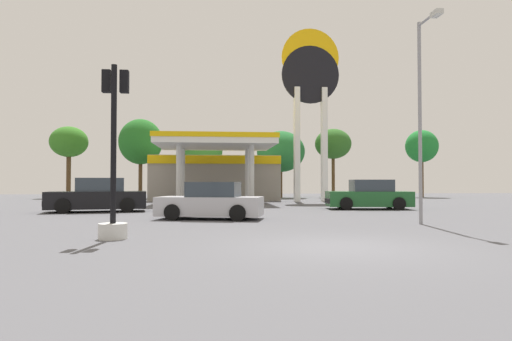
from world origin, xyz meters
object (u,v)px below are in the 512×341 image
Objects in this scene: traffic_signal_1 at (114,180)px; tree_0 at (69,142)px; station_pole_sign at (310,91)px; tree_4 at (333,144)px; corner_streetlamp at (423,101)px; car_2 at (211,202)px; tree_2 at (203,151)px; tree_1 at (141,142)px; car_0 at (369,196)px; tree_5 at (422,146)px; car_1 at (98,196)px; tree_3 at (281,152)px.

tree_0 reaches higher than traffic_signal_1.
station_pole_sign is at bearing 65.09° from traffic_signal_1.
traffic_signal_1 is 33.17m from tree_4.
corner_streetlamp is (9.42, 2.77, 2.66)m from traffic_signal_1.
car_2 is 24.28m from tree_2.
station_pole_sign is 1.82× the size of tree_1.
car_0 is 20.79m from tree_2.
station_pole_sign is at bearing 89.45° from corner_streetlamp.
tree_5 is at bearing 49.69° from car_2.
tree_5 is at bearing 36.38° from car_1.
car_1 is (-13.64, -0.81, 0.03)m from car_0.
traffic_signal_1 is 0.68× the size of tree_5.
tree_1 is at bearing -178.63° from tree_3.
tree_0 is 0.95× the size of corner_streetlamp.
station_pole_sign is 2.08× the size of tree_3.
tree_4 is (17.76, 1.20, 0.05)m from tree_1.
station_pole_sign is 2.67× the size of car_1.
car_0 is 1.06× the size of car_2.
car_1 is 18.71m from tree_1.
tree_0 is 1.07× the size of tree_2.
car_1 is at bearing 148.03° from corner_streetlamp.
car_0 is 0.66× the size of corner_streetlamp.
car_2 is at bearing -88.10° from tree_2.
tree_1 is at bearing 117.20° from corner_streetlamp.
corner_streetlamp is at bearing -88.37° from tree_3.
tree_0 is at bearing 166.27° from tree_1.
car_2 is (-8.24, -5.61, -0.06)m from car_0.
car_2 is 0.69× the size of tree_3.
corner_streetlamp is (-12.83, -26.37, -0.70)m from tree_5.
tree_1 is 26.17m from tree_5.
tree_4 reaches higher than tree_3.
tree_4 is at bearing 64.67° from car_2.
station_pole_sign is 1.96× the size of tree_4.
station_pole_sign reaches higher than corner_streetlamp.
traffic_signal_1 is (3.02, -10.53, 0.72)m from car_1.
car_0 is at bearing -123.14° from tree_5.
tree_3 is 5.30m from tree_4.
tree_3 is (6.29, 23.30, 3.58)m from car_2.
tree_4 reaches higher than car_0.
station_pole_sign is at bearing -25.72° from tree_0.
tree_0 is at bearing 110.85° from car_1.
car_2 is at bearing -115.33° from tree_4.
car_2 is at bearing -62.25° from tree_0.
car_1 is at bearing -141.27° from station_pole_sign.
car_1 is at bearing -176.60° from car_0.
car_1 reaches higher than car_2.
tree_5 is (12.65, 8.50, -3.34)m from station_pole_sign.
tree_0 reaches higher than tree_2.
traffic_signal_1 is (-9.59, -20.65, -6.70)m from station_pole_sign.
tree_5 is at bearing 33.88° from station_pole_sign.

